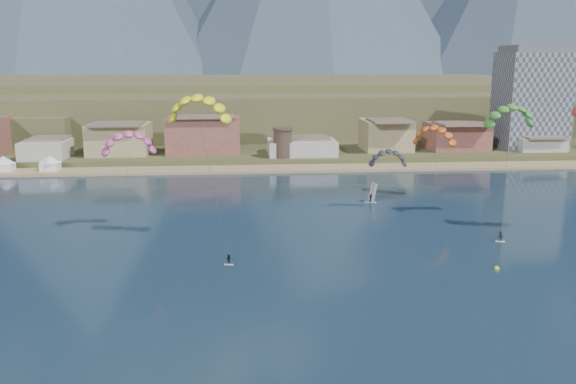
{
  "coord_description": "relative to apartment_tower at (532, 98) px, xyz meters",
  "views": [
    {
      "loc": [
        -7.05,
        -56.51,
        29.65
      ],
      "look_at": [
        0.0,
        32.0,
        10.0
      ],
      "focal_mm": 37.37,
      "sensor_mm": 36.0,
      "label": 1
    }
  ],
  "objects": [
    {
      "name": "kitesurfer_green",
      "position": [
        -42.98,
        -78.6,
        2.27
      ],
      "size": [
        12.05,
        16.28,
        24.39
      ],
      "color": "silver",
      "rests_on": "ground"
    },
    {
      "name": "kitesurfer_yellow",
      "position": [
        -98.46,
        -89.45,
        4.91
      ],
      "size": [
        11.18,
        14.03,
        25.97
      ],
      "color": "silver",
      "rests_on": "ground"
    },
    {
      "name": "watchtower",
      "position": [
        -80.0,
        -14.0,
        -11.45
      ],
      "size": [
        5.82,
        5.82,
        8.6
      ],
      "color": "#47382D",
      "rests_on": "ground"
    },
    {
      "name": "beach",
      "position": [
        -85.0,
        -22.0,
        -17.57
      ],
      "size": [
        2200.0,
        12.0,
        0.9
      ],
      "color": "tan",
      "rests_on": "ground"
    },
    {
      "name": "windsurfer",
      "position": [
        -64.55,
        -62.53,
        -16.49
      ],
      "size": [
        2.51,
        2.7,
        4.19
      ],
      "color": "silver",
      "rests_on": "ground"
    },
    {
      "name": "foothills",
      "position": [
        -62.61,
        104.47,
        -8.74
      ],
      "size": [
        940.0,
        210.0,
        18.0
      ],
      "color": "brown",
      "rests_on": "ground"
    },
    {
      "name": "distant_kite_dark",
      "position": [
        -63.08,
        -69.72,
        -6.52
      ],
      "size": [
        8.05,
        5.8,
        14.41
      ],
      "color": "#262626",
      "rests_on": "ground"
    },
    {
      "name": "distant_kite_pink",
      "position": [
        -111.0,
        -81.72,
        -1.3
      ],
      "size": [
        10.2,
        7.0,
        19.6
      ],
      "color": "#262626",
      "rests_on": "ground"
    },
    {
      "name": "town",
      "position": [
        -125.0,
        -6.0,
        -9.82
      ],
      "size": [
        400.0,
        24.0,
        12.0
      ],
      "color": "beige",
      "rests_on": "ground"
    },
    {
      "name": "land",
      "position": [
        -85.0,
        432.0,
        -17.82
      ],
      "size": [
        2200.0,
        900.0,
        4.0
      ],
      "color": "#4D4B2A",
      "rests_on": "ground"
    },
    {
      "name": "ground",
      "position": [
        -85.0,
        -128.0,
        -17.82
      ],
      "size": [
        2400.0,
        2400.0,
        0.0
      ],
      "primitive_type": "plane",
      "color": "#0D202F",
      "rests_on": "ground"
    },
    {
      "name": "apartment_tower",
      "position": [
        0.0,
        0.0,
        0.0
      ],
      "size": [
        20.0,
        16.0,
        32.0
      ],
      "color": "gray",
      "rests_on": "ground"
    },
    {
      "name": "buoy",
      "position": [
        -55.39,
        -105.02,
        -17.69
      ],
      "size": [
        0.75,
        0.75,
        0.75
      ],
      "color": "yellow",
      "rests_on": "ground"
    },
    {
      "name": "distant_kite_orange",
      "position": [
        -50.2,
        -58.31,
        -3.48
      ],
      "size": [
        10.28,
        8.81,
        17.67
      ],
      "color": "#262626",
      "rests_on": "ground"
    }
  ]
}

